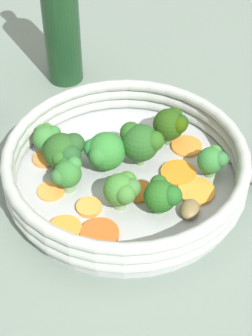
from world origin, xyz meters
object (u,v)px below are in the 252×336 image
at_px(carrot_slice_3, 178,173).
at_px(carrot_slice_4, 187,146).
at_px(carrot_slice_5, 45,159).
at_px(carrot_slice_6, 100,234).
at_px(carrot_slice_1, 61,141).
at_px(carrot_slice_8, 89,207).
at_px(skillet, 126,181).
at_px(broccoli_floret_3, 142,142).
at_px(broccoli_floret_1, 212,160).
at_px(broccoli_floret_6, 65,152).
at_px(broccoli_floret_0, 123,189).
at_px(carrot_slice_0, 196,191).
at_px(mushroom_piece_0, 190,209).
at_px(broccoli_floret_8, 172,124).
at_px(mushroom_piece_1, 105,146).
at_px(carrot_slice_7, 65,229).
at_px(carrot_slice_9, 51,191).
at_px(carrot_slice_2, 140,192).
at_px(broccoli_floret_2, 46,137).
at_px(broccoli_floret_5, 67,173).
at_px(broccoli_floret_4, 105,151).
at_px(oil_bottle, 61,18).
at_px(broccoli_floret_7, 162,195).

xyz_separation_m(carrot_slice_3, carrot_slice_4, (-0.05, -0.02, -0.00)).
height_order(carrot_slice_5, carrot_slice_6, carrot_slice_6).
bearing_deg(carrot_slice_1, carrot_slice_8, 54.77).
bearing_deg(skillet, broccoli_floret_3, 177.88).
relative_size(carrot_slice_5, broccoli_floret_1, 0.77).
distance_m(broccoli_floret_3, broccoli_floret_6, 0.09).
bearing_deg(broccoli_floret_0, carrot_slice_3, 162.31).
relative_size(carrot_slice_0, mushroom_piece_0, 1.49).
bearing_deg(broccoli_floret_8, carrot_slice_3, 40.75).
bearing_deg(broccoli_floret_3, mushroom_piece_1, -80.55).
distance_m(carrot_slice_7, carrot_slice_9, 0.06).
height_order(carrot_slice_0, carrot_slice_6, carrot_slice_6).
height_order(carrot_slice_2, carrot_slice_8, carrot_slice_8).
distance_m(carrot_slice_6, broccoli_floret_2, 0.15).
xyz_separation_m(carrot_slice_6, carrot_slice_8, (-0.02, -0.03, -0.00)).
height_order(carrot_slice_9, broccoli_floret_5, broccoli_floret_5).
bearing_deg(broccoli_floret_4, carrot_slice_0, 103.37).
bearing_deg(carrot_slice_8, broccoli_floret_1, 145.95).
distance_m(carrot_slice_1, broccoli_floret_2, 0.03).
distance_m(carrot_slice_0, mushroom_piece_0, 0.03).
bearing_deg(carrot_slice_3, broccoli_floret_6, -60.01).
height_order(broccoli_floret_3, mushroom_piece_1, broccoli_floret_3).
bearing_deg(broccoli_floret_2, carrot_slice_7, 48.35).
height_order(carrot_slice_0, broccoli_floret_4, broccoli_floret_4).
distance_m(carrot_slice_2, broccoli_floret_5, 0.09).
bearing_deg(broccoli_floret_3, carrot_slice_1, -74.97).
height_order(carrot_slice_2, broccoli_floret_1, broccoli_floret_1).
height_order(carrot_slice_2, oil_bottle, oil_bottle).
relative_size(broccoli_floret_3, broccoli_floret_7, 1.31).
relative_size(skillet, broccoli_floret_6, 5.39).
bearing_deg(broccoli_floret_0, carrot_slice_4, 176.09).
height_order(carrot_slice_2, carrot_slice_4, same).
bearing_deg(broccoli_floret_1, carrot_slice_5, -62.25).
xyz_separation_m(carrot_slice_5, broccoli_floret_0, (0.01, 0.12, 0.03)).
distance_m(skillet, carrot_slice_1, 0.10).
bearing_deg(carrot_slice_4, carrot_slice_9, -30.00).
xyz_separation_m(carrot_slice_0, carrot_slice_7, (0.13, -0.09, 0.00)).
bearing_deg(oil_bottle, broccoli_floret_2, 32.29).
bearing_deg(carrot_slice_2, broccoli_floret_8, -169.48).
distance_m(carrot_slice_3, broccoli_floret_5, 0.13).
relative_size(carrot_slice_4, mushroom_piece_0, 1.34).
distance_m(carrot_slice_4, broccoli_floret_1, 0.06).
xyz_separation_m(carrot_slice_4, broccoli_floret_1, (0.03, 0.05, 0.02)).
relative_size(carrot_slice_3, carrot_slice_4, 1.10).
relative_size(mushroom_piece_0, mushroom_piece_1, 1.10).
bearing_deg(carrot_slice_1, broccoli_floret_8, 125.07).
distance_m(carrot_slice_4, broccoli_floret_8, 0.04).
distance_m(carrot_slice_1, carrot_slice_3, 0.16).
relative_size(skillet, carrot_slice_9, 8.53).
bearing_deg(broccoli_floret_1, broccoli_floret_0, -28.85).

